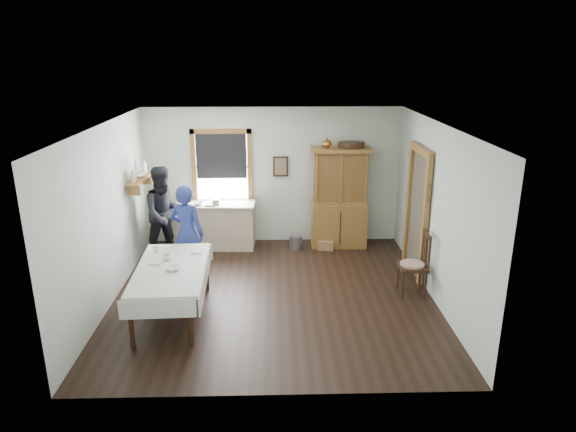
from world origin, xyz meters
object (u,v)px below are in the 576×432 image
Objects in this scene: spindle_chair at (413,263)px; wicker_basket at (326,245)px; figure_dark at (166,217)px; dining_table at (173,292)px; pail at (296,242)px; woman_blue at (187,236)px; work_counter at (215,225)px; china_hutch at (339,198)px.

wicker_basket is (-1.16, 1.97, -0.43)m from spindle_chair.
figure_dark is (-4.17, 1.59, 0.29)m from spindle_chair.
dining_table reaches higher than wicker_basket.
wicker_basket is (0.60, -0.04, -0.05)m from pail.
dining_table is 1.18× the size of figure_dark.
woman_blue is (0.04, 1.30, 0.38)m from dining_table.
work_counter is 0.82× the size of dining_table.
china_hutch reaches higher than woman_blue.
dining_table is 3.61m from wicker_basket.
spindle_chair reaches higher than wicker_basket.
work_counter is 0.80× the size of china_hutch.
spindle_chair is 3.78× the size of pail.
figure_dark is at bearing 162.80° from spindle_chair.
work_counter is 1.53m from woman_blue.
woman_blue is at bearing -152.51° from wicker_basket.
wicker_basket is 3.12m from figure_dark.
figure_dark is at bearing -169.95° from pail.
spindle_chair is (0.90, -2.19, -0.46)m from china_hutch.
wicker_basket is at bearing -2.67° from work_counter.
dining_table reaches higher than pail.
woman_blue reaches higher than wicker_basket.
pail is 0.90× the size of wicker_basket.
china_hutch reaches higher than pail.
work_counter is 3.98m from spindle_chair.
pail is (-1.76, 2.01, -0.38)m from spindle_chair.
woman_blue is (-2.47, -1.28, 0.68)m from wicker_basket.
wicker_basket is at bearing -138.16° from china_hutch.
work_counter is 2.50m from china_hutch.
work_counter is 1.51× the size of spindle_chair.
work_counter is at bearing -78.88° from woman_blue.
wicker_basket is at bearing -130.33° from woman_blue.
wicker_basket is at bearing -23.11° from figure_dark.
work_counter is 2.78m from dining_table.
dining_table is 3.72m from spindle_chair.
china_hutch is 6.37× the size of wicker_basket.
figure_dark reaches higher than woman_blue.
dining_table is at bearing -126.05° from pail.
spindle_chair reaches higher than dining_table.
work_counter is 0.97× the size of figure_dark.
figure_dark is at bearing 102.90° from dining_table.
spindle_chair is at bearing -48.82° from pail.
china_hutch is at bearing 11.79° from pail.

